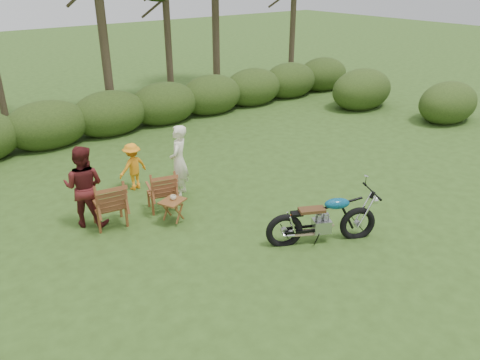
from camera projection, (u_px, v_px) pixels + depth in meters
ground at (304, 252)px, 8.99m from camera, size 80.00×80.00×0.00m
tree_line at (103, 8)px, 14.70m from camera, size 22.52×11.62×8.14m
motorcycle at (320, 241)px, 9.35m from camera, size 2.26×1.68×1.21m
lawn_chair_right at (163, 209)px, 10.60m from camera, size 0.81×0.81×0.96m
lawn_chair_left at (112, 224)px, 9.94m from camera, size 0.82×0.82×1.04m
side_table at (173, 212)px, 9.90m from camera, size 0.65×0.61×0.53m
cup at (173, 198)px, 9.81m from camera, size 0.16×0.16×0.10m
adult_a at (181, 195)px, 11.23m from camera, size 0.75×0.74×1.74m
adult_b at (90, 223)px, 9.98m from camera, size 1.08×1.06×1.75m
child at (135, 188)px, 11.56m from camera, size 0.83×0.57×1.17m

